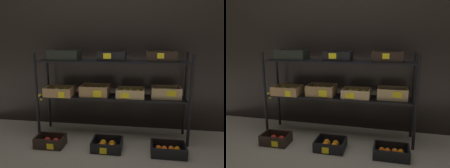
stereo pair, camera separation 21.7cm
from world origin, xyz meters
TOP-DOWN VIEW (x-y plane):
  - ground_plane at (0.00, 0.00)m, footprint 10.00×10.00m
  - storefront_wall at (0.00, 0.36)m, footprint 4.11×0.12m
  - display_rack at (-0.02, 0.00)m, footprint 1.82×0.35m
  - crate_ground_apple_red at (-0.63, -0.37)m, footprint 0.31×0.21m
  - crate_ground_orange at (-0.00, -0.35)m, footprint 0.32×0.26m
  - crate_ground_tangerine at (0.63, -0.36)m, footprint 0.35×0.23m

SIDE VIEW (x-z plane):
  - ground_plane at x=0.00m, z-range 0.00..0.00m
  - crate_ground_tangerine at x=0.63m, z-range -0.01..0.10m
  - crate_ground_orange at x=0.00m, z-range -0.01..0.10m
  - crate_ground_apple_red at x=-0.63m, z-range -0.01..0.11m
  - display_rack at x=-0.02m, z-range 0.17..1.19m
  - storefront_wall at x=0.00m, z-range 0.00..2.26m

